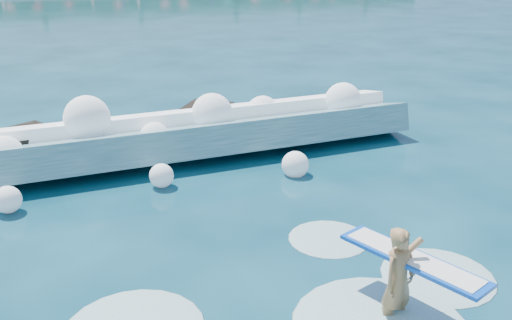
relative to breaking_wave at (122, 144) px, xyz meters
name	(u,v)px	position (x,y,z in m)	size (l,w,h in m)	color
ground	(225,257)	(0.93, -6.33, -0.54)	(200.00, 200.00, 0.00)	#072C3B
breaking_wave	(122,144)	(0.00, 0.00, 0.00)	(17.93, 2.80, 1.55)	teal
rock_cluster	(113,142)	(-0.17, 0.76, -0.15)	(8.11, 2.99, 1.24)	black
surfer_with_board	(402,276)	(3.06, -9.24, 0.18)	(1.45, 3.07, 1.95)	#A2764B
wave_spray	(99,130)	(-0.64, -0.08, 0.53)	(15.68, 4.31, 2.23)	white
surf_foam	(341,312)	(2.16, -8.86, -0.54)	(8.92, 5.61, 0.15)	silver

